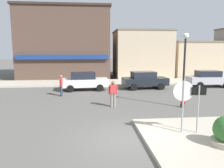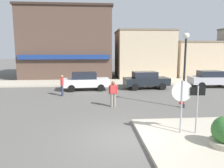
# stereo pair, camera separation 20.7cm
# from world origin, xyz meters

# --- Properties ---
(ground_plane) EXTENTS (160.00, 160.00, 0.00)m
(ground_plane) POSITION_xyz_m (0.00, 0.00, 0.00)
(ground_plane) COLOR #5B5954
(sidewalk_corner) EXTENTS (6.40, 4.80, 0.15)m
(sidewalk_corner) POSITION_xyz_m (3.71, -0.46, 0.07)
(sidewalk_corner) COLOR #B7AD99
(sidewalk_corner) RESTS_ON ground
(kerb_far) EXTENTS (80.00, 4.00, 0.15)m
(kerb_far) POSITION_xyz_m (0.00, 14.73, 0.07)
(kerb_far) COLOR #B7AD99
(kerb_far) RESTS_ON ground
(stop_sign) EXTENTS (0.82, 0.10, 2.30)m
(stop_sign) POSITION_xyz_m (2.19, 0.07, 1.52)
(stop_sign) COLOR #9E9EA3
(stop_sign) RESTS_ON ground
(one_way_sign) EXTENTS (0.60, 0.08, 2.10)m
(one_way_sign) POSITION_xyz_m (2.78, -0.03, 1.33)
(one_way_sign) COLOR #9E9EA3
(one_way_sign) RESTS_ON ground
(lamp_post) EXTENTS (0.36, 0.36, 4.54)m
(lamp_post) POSITION_xyz_m (4.10, 4.40, 2.96)
(lamp_post) COLOR black
(lamp_post) RESTS_ON ground
(parked_car_nearest) EXTENTS (4.10, 2.06, 1.56)m
(parked_car_nearest) POSITION_xyz_m (-2.03, 10.87, 0.81)
(parked_car_nearest) COLOR white
(parked_car_nearest) RESTS_ON ground
(parked_car_second) EXTENTS (4.10, 2.07, 1.56)m
(parked_car_second) POSITION_xyz_m (3.39, 11.08, 0.81)
(parked_car_second) COLOR black
(parked_car_second) RESTS_ON ground
(parked_car_third) EXTENTS (4.08, 2.04, 1.56)m
(parked_car_third) POSITION_xyz_m (9.72, 11.41, 0.81)
(parked_car_third) COLOR #B7B7BC
(parked_car_third) RESTS_ON ground
(pedestrian_crossing_near) EXTENTS (0.25, 0.56, 1.61)m
(pedestrian_crossing_near) POSITION_xyz_m (-3.72, 8.52, 0.87)
(pedestrian_crossing_near) COLOR #2D334C
(pedestrian_crossing_near) RESTS_ON ground
(pedestrian_crossing_far) EXTENTS (0.55, 0.22, 1.61)m
(pedestrian_crossing_far) POSITION_xyz_m (-0.13, 4.92, 0.87)
(pedestrian_crossing_far) COLOR gray
(pedestrian_crossing_far) RESTS_ON ground
(building_corner_shop) EXTENTS (10.97, 9.79, 8.53)m
(building_corner_shop) POSITION_xyz_m (-4.54, 21.37, 4.27)
(building_corner_shop) COLOR brown
(building_corner_shop) RESTS_ON ground
(building_storefront_left_near) EXTENTS (6.86, 6.06, 5.87)m
(building_storefront_left_near) POSITION_xyz_m (5.00, 19.43, 2.94)
(building_storefront_left_near) COLOR tan
(building_storefront_left_near) RESTS_ON ground
(building_storefront_left_mid) EXTENTS (7.76, 7.04, 4.58)m
(building_storefront_left_mid) POSITION_xyz_m (12.81, 20.59, 2.29)
(building_storefront_left_mid) COLOR tan
(building_storefront_left_mid) RESTS_ON ground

